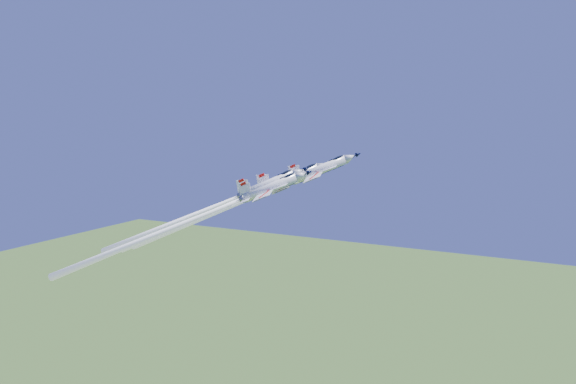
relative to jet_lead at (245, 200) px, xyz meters
The scene contains 4 objects.
jet_lead is the anchor object (origin of this frame).
jet_left 6.53m from the jet_lead, 157.95° to the left, with size 37.67×15.26×32.47m.
jet_right 13.93m from the jet_lead, 135.57° to the right, with size 42.57×16.92×42.42m.
jet_slot 8.29m from the jet_lead, 159.45° to the right, with size 35.47×14.33×31.22m.
Camera 1 is at (56.58, -106.60, 95.21)m, focal length 40.00 mm.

